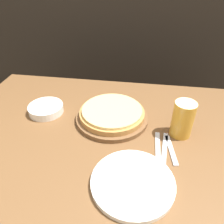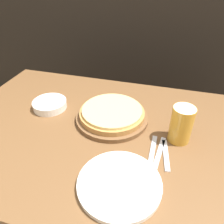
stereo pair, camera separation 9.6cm
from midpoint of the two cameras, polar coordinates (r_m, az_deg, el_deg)
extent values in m
plane|color=#756047|center=(1.49, -2.86, -26.51)|extent=(12.00, 12.00, 0.00)
cube|color=brown|center=(1.18, -3.39, -18.32)|extent=(1.37, 0.90, 0.71)
cylinder|color=brown|center=(0.98, -2.81, -1.53)|extent=(0.32, 0.32, 0.02)
cylinder|color=#B77F42|center=(0.97, -2.85, -0.49)|extent=(0.29, 0.29, 0.02)
cylinder|color=#E0C175|center=(0.96, -2.88, 0.39)|extent=(0.26, 0.26, 0.01)
cylinder|color=gold|center=(0.89, 15.10, -1.94)|extent=(0.09, 0.09, 0.15)
cylinder|color=white|center=(0.85, 15.77, 1.63)|extent=(0.08, 0.08, 0.02)
cylinder|color=white|center=(0.73, 1.50, -18.04)|extent=(0.27, 0.27, 0.02)
cylinder|color=white|center=(1.08, -19.34, 0.72)|extent=(0.16, 0.16, 0.04)
cube|color=silver|center=(0.85, 8.70, -9.51)|extent=(0.02, 0.18, 0.00)
cube|color=silver|center=(0.85, 10.40, -9.65)|extent=(0.04, 0.18, 0.00)
cube|color=silver|center=(0.85, 12.09, -9.77)|extent=(0.04, 0.16, 0.00)
camera|label=1|loc=(0.05, -92.86, -2.02)|focal=35.00mm
camera|label=2|loc=(0.05, 87.14, 2.02)|focal=35.00mm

